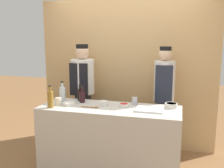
% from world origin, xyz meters
% --- Properties ---
extents(cabinet_wall, '(2.87, 0.18, 2.40)m').
position_xyz_m(cabinet_wall, '(0.00, 1.10, 1.20)').
color(cabinet_wall, tan).
rests_on(cabinet_wall, ground_plane).
extents(counter, '(1.80, 0.63, 0.93)m').
position_xyz_m(counter, '(0.00, 0.00, 0.47)').
color(counter, beige).
rests_on(counter, ground_plane).
extents(sauce_bowl_red, '(0.13, 0.13, 0.04)m').
position_xyz_m(sauce_bowl_red, '(0.17, 0.08, 0.96)').
color(sauce_bowl_red, white).
rests_on(sauce_bowl_red, counter).
extents(sauce_bowl_green, '(0.12, 0.12, 0.06)m').
position_xyz_m(sauce_bowl_green, '(-0.10, 0.07, 0.97)').
color(sauce_bowl_green, white).
rests_on(sauce_bowl_green, counter).
extents(sauce_bowl_orange, '(0.16, 0.16, 0.06)m').
position_xyz_m(sauce_bowl_orange, '(0.76, 0.19, 0.97)').
color(sauce_bowl_orange, white).
rests_on(sauce_bowl_orange, counter).
extents(sauce_bowl_purple, '(0.15, 0.15, 0.04)m').
position_xyz_m(sauce_bowl_purple, '(-0.54, -0.04, 0.96)').
color(sauce_bowl_purple, white).
rests_on(sauce_bowl_purple, counter).
extents(cutting_board, '(0.34, 0.26, 0.02)m').
position_xyz_m(cutting_board, '(0.51, -0.01, 0.94)').
color(cutting_board, white).
rests_on(cutting_board, counter).
extents(bottle_vinegar, '(0.08, 0.08, 0.29)m').
position_xyz_m(bottle_vinegar, '(-0.72, -0.20, 1.05)').
color(bottle_vinegar, olive).
rests_on(bottle_vinegar, counter).
extents(bottle_wine, '(0.08, 0.08, 0.22)m').
position_xyz_m(bottle_wine, '(-0.43, 0.15, 1.02)').
color(bottle_wine, black).
rests_on(bottle_wine, counter).
extents(bottle_soy, '(0.07, 0.07, 0.23)m').
position_xyz_m(bottle_soy, '(-0.49, 0.23, 1.02)').
color(bottle_soy, black).
rests_on(bottle_soy, counter).
extents(bottle_clear, '(0.08, 0.08, 0.29)m').
position_xyz_m(bottle_clear, '(-0.70, 0.11, 1.05)').
color(bottle_clear, silver).
rests_on(bottle_clear, counter).
extents(cup_cream, '(0.08, 0.08, 0.10)m').
position_xyz_m(cup_cream, '(-0.68, -0.06, 0.98)').
color(cup_cream, silver).
rests_on(cup_cream, counter).
extents(cup_steel, '(0.08, 0.08, 0.10)m').
position_xyz_m(cup_steel, '(0.28, 0.22, 0.98)').
color(cup_steel, '#B7B7BC').
rests_on(cup_steel, counter).
extents(wooden_spoon, '(0.24, 0.04, 0.02)m').
position_xyz_m(wooden_spoon, '(-0.21, -0.08, 0.94)').
color(wooden_spoon, '#B2844C').
rests_on(wooden_spoon, counter).
extents(chef_left, '(0.37, 0.37, 1.70)m').
position_xyz_m(chef_left, '(-0.64, 0.72, 0.92)').
color(chef_left, '#28282D').
rests_on(chef_left, ground_plane).
extents(chef_right, '(0.30, 0.30, 1.68)m').
position_xyz_m(chef_right, '(0.64, 0.72, 0.93)').
color(chef_right, '#28282D').
rests_on(chef_right, ground_plane).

